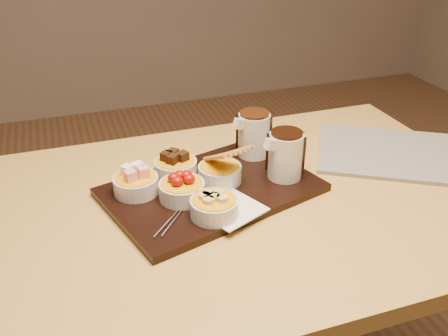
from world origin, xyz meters
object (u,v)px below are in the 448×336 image
object	(u,v)px
dining_table	(240,234)
newspaper	(389,153)
bowl_strawberries	(182,191)
pitcher_milk_chocolate	(254,135)
serving_board	(212,190)
pitcher_dark_chocolate	(285,156)

from	to	relation	value
dining_table	newspaper	xyz separation A→B (m)	(0.44, 0.07, 0.10)
bowl_strawberries	pitcher_milk_chocolate	distance (m)	0.27
serving_board	bowl_strawberries	world-z (taller)	bowl_strawberries
serving_board	newspaper	xyz separation A→B (m)	(0.50, 0.03, -0.00)
pitcher_milk_chocolate	serving_board	bearing A→B (deg)	-158.20
serving_board	pitcher_milk_chocolate	size ratio (longest dim) A/B	4.22
serving_board	newspaper	world-z (taller)	serving_board
newspaper	dining_table	bearing A→B (deg)	-139.39
dining_table	newspaper	size ratio (longest dim) A/B	3.32
pitcher_dark_chocolate	bowl_strawberries	bearing A→B (deg)	167.35
dining_table	pitcher_milk_chocolate	size ratio (longest dim) A/B	11.01
dining_table	bowl_strawberries	xyz separation A→B (m)	(-0.13, 0.02, 0.14)
bowl_strawberries	pitcher_dark_chocolate	distance (m)	0.25
pitcher_dark_chocolate	pitcher_milk_chocolate	bearing A→B (deg)	85.60
newspaper	pitcher_milk_chocolate	bearing A→B (deg)	-162.58
newspaper	bowl_strawberries	bearing A→B (deg)	-143.23
pitcher_dark_chocolate	newspaper	distance (m)	0.33
serving_board	pitcher_dark_chocolate	size ratio (longest dim) A/B	4.22
dining_table	newspaper	bearing A→B (deg)	9.53
serving_board	pitcher_milk_chocolate	xyz separation A→B (m)	(0.15, 0.12, 0.06)
pitcher_milk_chocolate	newspaper	xyz separation A→B (m)	(0.35, -0.08, -0.07)
bowl_strawberries	newspaper	size ratio (longest dim) A/B	0.28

